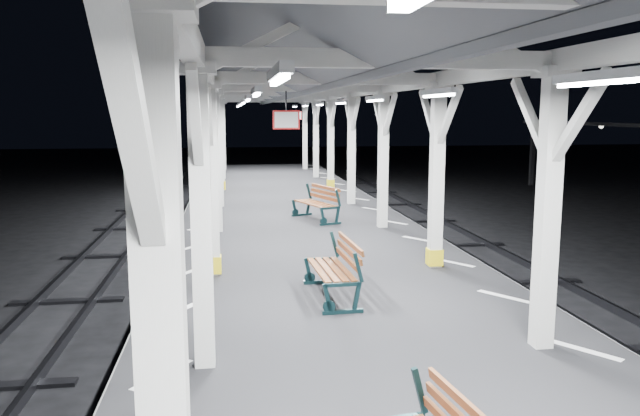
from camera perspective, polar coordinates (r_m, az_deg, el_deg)
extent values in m
plane|color=black|center=(9.69, 2.50, -14.38)|extent=(120.00, 120.00, 0.00)
cube|color=black|center=(9.51, 2.52, -11.61)|extent=(6.00, 50.00, 1.00)
cube|color=silver|center=(9.23, -12.79, -9.16)|extent=(1.00, 48.00, 0.01)
cube|color=silver|center=(10.08, 16.49, -7.77)|extent=(1.00, 48.00, 0.01)
cube|color=#2D2D33|center=(9.91, -24.57, -14.16)|extent=(0.08, 60.00, 0.16)
cube|color=#2D2D33|center=(11.32, 25.72, -11.38)|extent=(0.08, 60.00, 0.16)
cube|color=silver|center=(3.03, -14.18, -15.06)|extent=(0.22, 0.22, 3.20)
cube|color=silver|center=(2.81, -15.51, 17.69)|extent=(0.40, 0.40, 0.12)
cube|color=silver|center=(3.32, -13.96, 7.49)|extent=(0.10, 0.99, 0.99)
cube|color=silver|center=(2.23, -16.74, 6.88)|extent=(0.10, 0.99, 0.99)
cube|color=silver|center=(6.87, -10.79, -1.53)|extent=(0.22, 0.22, 3.20)
cube|color=silver|center=(6.78, -11.20, 12.42)|extent=(0.40, 0.40, 0.12)
cube|color=silver|center=(7.31, -10.86, 8.15)|extent=(0.10, 0.99, 0.99)
cube|color=silver|center=(6.21, -11.32, 8.05)|extent=(0.10, 0.99, 0.99)
cube|color=silver|center=(10.83, -9.88, 2.22)|extent=(0.22, 0.22, 3.20)
cube|color=silver|center=(10.77, -10.11, 11.03)|extent=(0.40, 0.40, 0.12)
cube|color=gold|center=(11.08, -9.68, -5.09)|extent=(0.26, 0.26, 0.30)
cube|color=silver|center=(11.31, -9.95, 8.34)|extent=(0.10, 0.99, 0.99)
cube|color=silver|center=(10.21, -10.13, 8.30)|extent=(0.10, 0.99, 0.99)
cube|color=silver|center=(14.81, -9.45, 3.96)|extent=(0.22, 0.22, 3.20)
cube|color=silver|center=(14.77, -9.61, 10.39)|extent=(0.40, 0.40, 0.12)
cube|color=silver|center=(15.31, -9.52, 8.42)|extent=(0.10, 0.99, 0.99)
cube|color=silver|center=(14.21, -9.61, 8.41)|extent=(0.10, 0.99, 0.99)
cube|color=silver|center=(18.80, -9.20, 4.96)|extent=(0.22, 0.22, 3.20)
cube|color=silver|center=(18.76, -9.33, 10.03)|extent=(0.40, 0.40, 0.12)
cube|color=silver|center=(19.31, -9.26, 8.48)|extent=(0.10, 0.99, 0.99)
cube|color=silver|center=(18.21, -9.32, 8.46)|extent=(0.10, 0.99, 0.99)
cube|color=silver|center=(22.79, -9.04, 5.61)|extent=(0.22, 0.22, 3.20)
cube|color=silver|center=(22.76, -9.15, 9.79)|extent=(0.40, 0.40, 0.12)
cube|color=gold|center=(22.91, -8.96, 2.07)|extent=(0.26, 0.26, 0.30)
cube|color=silver|center=(23.31, -9.09, 8.51)|extent=(0.10, 0.99, 0.99)
cube|color=silver|center=(22.21, -9.13, 8.50)|extent=(0.10, 0.99, 0.99)
cube|color=silver|center=(26.78, -8.93, 6.07)|extent=(0.22, 0.22, 3.20)
cube|color=silver|center=(26.76, -9.02, 9.62)|extent=(0.40, 0.40, 0.12)
cube|color=silver|center=(27.31, -8.98, 8.53)|extent=(0.10, 0.99, 0.99)
cube|color=silver|center=(26.21, -9.01, 8.53)|extent=(0.10, 0.99, 0.99)
cube|color=silver|center=(30.78, -8.85, 6.41)|extent=(0.22, 0.22, 3.20)
cube|color=silver|center=(30.76, -8.92, 9.50)|extent=(0.40, 0.40, 0.12)
cube|color=silver|center=(31.31, -8.89, 8.55)|extent=(0.10, 0.99, 0.99)
cube|color=silver|center=(30.21, -8.91, 8.55)|extent=(0.10, 0.99, 0.99)
cube|color=silver|center=(7.78, 20.09, -0.71)|extent=(0.22, 0.22, 3.20)
cube|color=silver|center=(7.70, 20.75, 11.57)|extent=(0.40, 0.40, 0.12)
cube|color=silver|center=(8.18, 18.69, 7.89)|extent=(0.10, 0.99, 0.99)
cube|color=silver|center=(7.21, 22.65, 7.63)|extent=(0.10, 0.99, 0.99)
cube|color=silver|center=(11.43, 10.62, 2.54)|extent=(0.22, 0.22, 3.20)
cube|color=silver|center=(11.37, 10.86, 10.88)|extent=(0.40, 0.40, 0.12)
cube|color=gold|center=(11.66, 10.42, -4.41)|extent=(0.26, 0.26, 0.30)
cube|color=silver|center=(11.89, 9.92, 8.35)|extent=(0.10, 0.99, 0.99)
cube|color=silver|center=(10.85, 11.73, 8.27)|extent=(0.10, 0.99, 0.99)
cube|color=silver|center=(15.25, 5.79, 4.17)|extent=(0.22, 0.22, 3.20)
cube|color=silver|center=(15.21, 5.88, 10.42)|extent=(0.40, 0.40, 0.12)
cube|color=silver|center=(15.74, 5.36, 8.51)|extent=(0.10, 0.99, 0.99)
cube|color=silver|center=(14.67, 6.38, 8.48)|extent=(0.10, 0.99, 0.99)
cube|color=silver|center=(19.15, 2.90, 5.13)|extent=(0.22, 0.22, 3.20)
cube|color=silver|center=(19.12, 2.94, 10.10)|extent=(0.40, 0.40, 0.12)
cube|color=silver|center=(19.65, 2.61, 8.58)|extent=(0.10, 0.99, 0.99)
cube|color=silver|center=(18.57, 3.25, 8.57)|extent=(0.10, 0.99, 0.99)
cube|color=silver|center=(23.08, 0.98, 5.76)|extent=(0.22, 0.22, 3.20)
cube|color=silver|center=(23.05, 0.99, 9.88)|extent=(0.40, 0.40, 0.12)
cube|color=gold|center=(23.20, 0.97, 2.26)|extent=(0.26, 0.26, 0.30)
cube|color=silver|center=(23.59, 0.78, 8.62)|extent=(0.10, 0.99, 0.99)
cube|color=silver|center=(22.51, 1.22, 8.61)|extent=(0.10, 0.99, 0.99)
cube|color=silver|center=(27.03, -0.38, 6.20)|extent=(0.22, 0.22, 3.20)
cube|color=silver|center=(27.01, -0.38, 9.72)|extent=(0.40, 0.40, 0.12)
cube|color=silver|center=(27.55, -0.53, 8.64)|extent=(0.10, 0.99, 0.99)
cube|color=silver|center=(26.46, -0.21, 8.64)|extent=(0.10, 0.99, 0.99)
cube|color=silver|center=(31.00, -1.39, 6.53)|extent=(0.22, 0.22, 3.20)
cube|color=silver|center=(30.98, -1.40, 9.60)|extent=(0.40, 0.40, 0.12)
cube|color=silver|center=(31.52, -1.52, 8.65)|extent=(0.10, 0.99, 0.99)
cube|color=silver|center=(30.43, -1.27, 8.65)|extent=(0.10, 0.99, 0.99)
cube|color=silver|center=(8.78, -10.55, 12.35)|extent=(0.18, 48.00, 0.24)
cube|color=silver|center=(9.51, 14.87, 11.92)|extent=(0.18, 48.00, 0.24)
cube|color=silver|center=(6.98, 5.86, 13.41)|extent=(4.20, 0.14, 0.20)
cube|color=silver|center=(10.90, 0.67, 11.77)|extent=(4.20, 0.14, 0.20)
cube|color=silver|center=(14.86, -1.75, 10.96)|extent=(4.20, 0.14, 0.20)
cube|color=silver|center=(18.84, -3.14, 10.49)|extent=(4.20, 0.14, 0.20)
cube|color=silver|center=(22.82, -4.05, 10.18)|extent=(4.20, 0.14, 0.20)
cube|color=silver|center=(26.81, -4.68, 9.96)|extent=(4.20, 0.14, 0.20)
cube|color=silver|center=(30.81, -5.15, 9.79)|extent=(4.20, 0.14, 0.20)
cube|color=silver|center=(9.04, 2.73, 18.25)|extent=(0.16, 48.00, 0.20)
cube|color=#505358|center=(8.83, -5.93, 15.94)|extent=(2.80, 49.00, 1.45)
cube|color=#505358|center=(9.31, 10.89, 15.46)|extent=(2.80, 49.00, 1.45)
cube|color=silver|center=(4.78, -3.78, 12.24)|extent=(0.10, 1.35, 0.08)
cube|color=white|center=(4.78, -3.78, 11.64)|extent=(0.05, 1.25, 0.05)
cube|color=silver|center=(8.77, -5.85, 10.62)|extent=(0.10, 1.35, 0.08)
cube|color=white|center=(8.77, -5.84, 10.30)|extent=(0.05, 1.25, 0.05)
cube|color=silver|center=(12.76, -6.61, 10.01)|extent=(0.10, 1.35, 0.08)
cube|color=white|center=(12.76, -6.61, 9.79)|extent=(0.05, 1.25, 0.05)
cube|color=silver|center=(16.76, -7.01, 9.69)|extent=(0.10, 1.35, 0.08)
cube|color=white|center=(16.76, -7.01, 9.52)|extent=(0.05, 1.25, 0.05)
cube|color=silver|center=(20.76, -7.26, 9.50)|extent=(0.10, 1.35, 0.08)
cube|color=white|center=(20.76, -7.26, 9.36)|extent=(0.05, 1.25, 0.05)
cube|color=silver|center=(24.76, -7.43, 9.37)|extent=(0.10, 1.35, 0.08)
cube|color=white|center=(24.76, -7.42, 9.25)|extent=(0.05, 1.25, 0.05)
cube|color=silver|center=(28.76, -7.55, 9.27)|extent=(0.10, 1.35, 0.08)
cube|color=white|center=(28.76, -7.54, 9.17)|extent=(0.05, 1.25, 0.05)
cube|color=silver|center=(5.62, 24.26, 10.98)|extent=(0.10, 1.35, 0.08)
cube|color=white|center=(5.61, 24.23, 10.47)|extent=(0.05, 1.25, 0.05)
cube|color=silver|center=(9.25, 10.74, 10.42)|extent=(0.10, 1.35, 0.08)
cube|color=white|center=(9.25, 10.73, 10.11)|extent=(0.05, 1.25, 0.05)
cube|color=silver|center=(13.10, 5.01, 10.00)|extent=(0.10, 1.35, 0.08)
cube|color=white|center=(13.10, 5.00, 9.79)|extent=(0.05, 1.25, 0.05)
cube|color=silver|center=(17.02, 1.90, 9.74)|extent=(0.10, 1.35, 0.08)
cube|color=white|center=(17.02, 1.90, 9.57)|extent=(0.05, 1.25, 0.05)
cube|color=silver|center=(20.97, -0.04, 9.56)|extent=(0.10, 1.35, 0.08)
cube|color=white|center=(20.97, -0.04, 9.42)|extent=(0.05, 1.25, 0.05)
cube|color=silver|center=(24.93, -1.36, 9.43)|extent=(0.10, 1.35, 0.08)
cube|color=white|center=(24.93, -1.36, 9.32)|extent=(0.05, 1.25, 0.05)
cube|color=silver|center=(28.91, -2.32, 9.33)|extent=(0.10, 1.35, 0.08)
cube|color=white|center=(28.91, -2.32, 9.23)|extent=(0.05, 1.25, 0.05)
cylinder|color=black|center=(11.80, -3.12, 9.78)|extent=(0.02, 0.02, 0.36)
cube|color=red|center=(11.80, -3.10, 8.05)|extent=(0.50, 0.03, 0.35)
cube|color=white|center=(11.80, -3.10, 8.05)|extent=(0.44, 0.04, 0.29)
cylinder|color=black|center=(26.74, -2.23, 9.21)|extent=(0.02, 0.02, 0.36)
cube|color=red|center=(26.74, -2.23, 8.45)|extent=(0.50, 0.03, 0.35)
cube|color=white|center=(26.74, -2.23, 8.45)|extent=(0.44, 0.05, 0.29)
cube|color=black|center=(34.59, 18.84, 4.72)|extent=(0.20, 0.20, 3.30)
sphere|color=silver|center=(29.31, 24.33, 6.84)|extent=(0.20, 0.20, 0.20)
sphere|color=silver|center=(34.52, 18.97, 7.32)|extent=(0.20, 0.20, 0.20)
cube|color=#0F282B|center=(5.25, 9.09, -16.15)|extent=(0.15, 0.06, 0.40)
cube|color=brown|center=(4.63, 13.89, -17.64)|extent=(0.22, 1.37, 0.09)
cube|color=#0F282B|center=(8.89, 2.09, -9.47)|extent=(0.59, 0.09, 0.06)
cube|color=#0F282B|center=(8.78, 0.71, -8.33)|extent=(0.15, 0.06, 0.46)
cube|color=#0F282B|center=(8.87, 3.36, -8.17)|extent=(0.14, 0.06, 0.46)
cube|color=#0F282B|center=(8.76, 3.51, -5.45)|extent=(0.16, 0.06, 0.43)
cube|color=#0F282B|center=(10.37, 0.13, -6.79)|extent=(0.59, 0.09, 0.06)
cube|color=#0F282B|center=(10.28, -1.06, -5.79)|extent=(0.15, 0.06, 0.46)
cube|color=#0F282B|center=(10.35, 1.21, -5.68)|extent=(0.14, 0.06, 0.46)
cube|color=#0F282B|center=(10.26, 1.32, -3.33)|extent=(0.16, 0.06, 0.43)
cube|color=brown|center=(9.47, -0.13, -5.69)|extent=(0.16, 1.50, 0.03)
cube|color=brown|center=(9.50, 0.63, -5.66)|extent=(0.16, 1.50, 0.03)
cube|color=brown|center=(9.52, 1.39, -5.62)|extent=(0.16, 1.50, 0.03)
cube|color=brown|center=(9.55, 2.15, -5.58)|extent=(0.16, 1.50, 0.03)
cube|color=brown|center=(9.53, 2.56, -4.75)|extent=(0.12, 1.50, 0.09)
cube|color=brown|center=(9.51, 2.68, -4.00)|extent=(0.12, 1.50, 0.09)
cube|color=brown|center=(9.48, 2.80, -3.24)|extent=(0.12, 1.50, 0.09)
cube|color=#0F282B|center=(15.67, 0.96, -1.45)|extent=(0.58, 0.26, 0.06)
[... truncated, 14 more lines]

